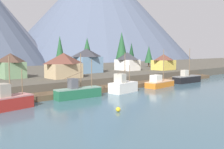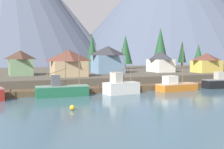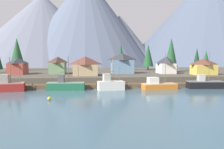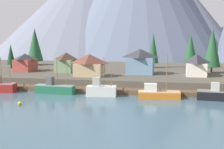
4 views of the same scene
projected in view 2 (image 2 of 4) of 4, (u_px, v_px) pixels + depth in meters
The scene contains 21 objects.
ground_plane at pixel (87, 85), 76.49m from camera, with size 400.00×400.00×1.00m, color #3D5B6B.
dock at pixel (115, 89), 59.85m from camera, with size 80.00×4.00×1.60m.
shoreline_bank at pixel (74, 75), 87.41m from camera, with size 400.00×56.00×2.50m, color #4C473D.
mountain_central_peak at pixel (11, 1), 182.40m from camera, with size 119.06×119.06×79.70m, color slate.
mountain_east_peak at pixel (59, 31), 194.56m from camera, with size 72.76×72.76×45.04m, color slate.
mountain_far_ridge at pixel (171, 6), 227.03m from camera, with size 162.67×162.67×87.99m, color #4C566B.
fishing_boat_green at pixel (62, 90), 52.16m from camera, with size 9.21×2.73×8.35m.
fishing_boat_white at pixel (121, 87), 55.75m from camera, with size 6.73×3.96×8.48m.
fishing_boat_orange at pixel (176, 86), 60.48m from camera, with size 8.95×3.99×9.19m.
fishing_boat_black at pixel (223, 83), 65.67m from camera, with size 9.25×3.29×9.39m.
house_tan at pixel (69, 63), 65.28m from camera, with size 7.65×5.68×5.84m.
house_yellow at pixel (206, 63), 79.88m from camera, with size 7.30×5.28×5.15m.
house_white at pixel (160, 61), 82.00m from camera, with size 5.34×7.27×5.76m.
house_blue at pixel (108, 59), 77.40m from camera, with size 7.66×6.40×6.95m.
house_green at pixel (20, 63), 69.15m from camera, with size 5.25×7.09×5.77m.
conifer_mid_left at pixel (198, 54), 94.80m from camera, with size 3.27×3.27×8.09m.
conifer_mid_right at pixel (125, 50), 100.60m from camera, with size 4.80×4.80×11.15m.
conifer_back_left at pixel (92, 49), 95.19m from camera, with size 3.65×3.65×11.41m.
conifer_back_right at pixel (182, 52), 105.86m from camera, with size 2.94×2.94×9.55m.
conifer_centre at pixel (160, 46), 90.53m from camera, with size 4.86×4.86×12.88m.
channel_buoy at pixel (72, 108), 39.67m from camera, with size 0.70×0.70×0.70m, color gold.
Camera 2 is at (-23.52, -52.68, 7.46)m, focal length 48.05 mm.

